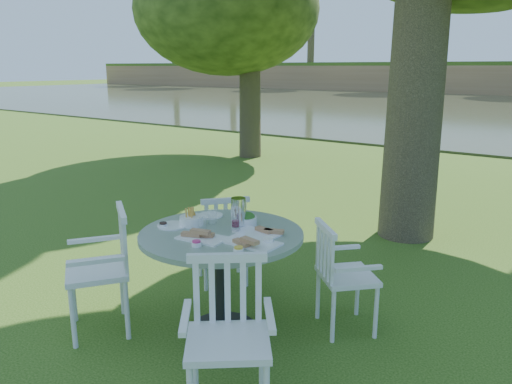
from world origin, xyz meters
TOP-DOWN VIEW (x-y plane):
  - ground at (0.00, 0.00)m, footprint 140.00×140.00m
  - table at (0.56, -1.03)m, footprint 1.27×1.27m
  - chair_ne at (1.27, -0.44)m, footprint 0.62×0.62m
  - chair_nw at (-0.02, -0.31)m, footprint 0.63×0.63m
  - chair_sw at (-0.22, -1.50)m, footprint 0.69×0.68m
  - chair_se at (1.17, -1.71)m, footprint 0.68×0.68m
  - tableware at (0.54, -0.96)m, footprint 1.09×0.77m

SIDE VIEW (x-z plane):
  - ground at x=0.00m, z-range 0.00..0.00m
  - chair_ne at x=1.27m, z-range 0.08..0.98m
  - chair_nw at x=-0.02m, z-range 0.08..1.00m
  - chair_se at x=1.17m, z-range 0.09..1.07m
  - chair_sw at x=-0.22m, z-range 0.09..1.10m
  - table at x=0.56m, z-range 0.24..1.10m
  - tableware at x=0.54m, z-range 0.79..1.03m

